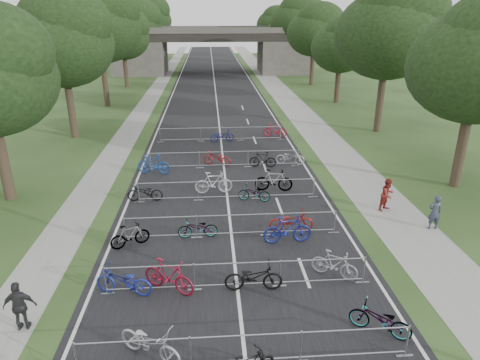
# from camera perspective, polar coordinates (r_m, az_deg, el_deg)

# --- Properties ---
(road) EXTENTS (11.00, 140.00, 0.01)m
(road) POSITION_cam_1_polar(r_m,az_deg,el_deg) (56.40, -3.33, 12.08)
(road) COLOR black
(road) RESTS_ON ground
(sidewalk_right) EXTENTS (3.00, 140.00, 0.01)m
(sidewalk_right) POSITION_cam_1_polar(r_m,az_deg,el_deg) (57.08, 4.91, 12.16)
(sidewalk_right) COLOR gray
(sidewalk_right) RESTS_ON ground
(sidewalk_left) EXTENTS (2.00, 140.00, 0.01)m
(sidewalk_left) POSITION_cam_1_polar(r_m,az_deg,el_deg) (56.79, -11.08, 11.79)
(sidewalk_left) COLOR gray
(sidewalk_left) RESTS_ON ground
(lane_markings) EXTENTS (0.12, 140.00, 0.00)m
(lane_markings) POSITION_cam_1_polar(r_m,az_deg,el_deg) (56.40, -3.33, 12.08)
(lane_markings) COLOR silver
(lane_markings) RESTS_ON ground
(overpass_bridge) EXTENTS (31.00, 8.00, 7.05)m
(overpass_bridge) POSITION_cam_1_polar(r_m,az_deg,el_deg) (70.87, -3.63, 16.89)
(overpass_bridge) COLOR #474640
(overpass_bridge) RESTS_ON ground
(tree_left_1) EXTENTS (7.56, 7.56, 11.53)m
(tree_left_1) POSITION_cam_1_polar(r_m,az_deg,el_deg) (35.23, -22.61, 16.82)
(tree_left_1) COLOR #33261C
(tree_left_1) RESTS_ON ground
(tree_right_1) EXTENTS (8.18, 8.18, 12.47)m
(tree_right_1) POSITION_cam_1_polar(r_m,az_deg,el_deg) (36.36, 19.40, 18.27)
(tree_right_1) COLOR #33261C
(tree_right_1) RESTS_ON ground
(tree_left_2) EXTENTS (8.40, 8.40, 12.81)m
(tree_left_2) POSITION_cam_1_polar(r_m,az_deg,el_deg) (46.78, -18.25, 19.16)
(tree_left_2) COLOR #33261C
(tree_left_2) RESTS_ON ground
(tree_right_2) EXTENTS (6.16, 6.16, 9.39)m
(tree_right_2) POSITION_cam_1_polar(r_m,az_deg,el_deg) (47.76, 13.42, 17.03)
(tree_right_2) COLOR #33261C
(tree_right_2) RESTS_ON ground
(tree_left_3) EXTENTS (6.72, 6.72, 10.25)m
(tree_left_3) POSITION_cam_1_polar(r_m,az_deg,el_deg) (58.58, -15.32, 18.14)
(tree_left_3) COLOR #33261C
(tree_left_3) RESTS_ON ground
(tree_right_3) EXTENTS (7.17, 7.17, 10.93)m
(tree_right_3) POSITION_cam_1_polar(r_m,az_deg,el_deg) (59.27, 10.00, 19.00)
(tree_right_3) COLOR #33261C
(tree_right_3) RESTS_ON ground
(tree_left_4) EXTENTS (7.56, 7.56, 11.53)m
(tree_left_4) POSITION_cam_1_polar(r_m,az_deg,el_deg) (70.38, -13.57, 19.42)
(tree_left_4) COLOR #33261C
(tree_left_4) RESTS_ON ground
(tree_right_4) EXTENTS (8.18, 8.18, 12.47)m
(tree_right_4) POSITION_cam_1_polar(r_m,az_deg,el_deg) (70.95, 7.65, 20.29)
(tree_right_4) COLOR #33261C
(tree_right_4) RESTS_ON ground
(tree_left_5) EXTENTS (8.40, 8.40, 12.81)m
(tree_left_5) POSITION_cam_1_polar(r_m,az_deg,el_deg) (82.24, -12.31, 20.31)
(tree_left_5) COLOR #33261C
(tree_left_5) RESTS_ON ground
(tree_right_5) EXTENTS (6.16, 6.16, 9.39)m
(tree_right_5) POSITION_cam_1_polar(r_m,az_deg,el_deg) (82.81, 5.86, 19.17)
(tree_right_5) COLOR #33261C
(tree_right_5) RESTS_ON ground
(tree_left_6) EXTENTS (6.72, 6.72, 10.25)m
(tree_left_6) POSITION_cam_1_polar(r_m,az_deg,el_deg) (94.19, -11.25, 19.50)
(tree_left_6) COLOR #33261C
(tree_left_6) RESTS_ON ground
(tree_right_6) EXTENTS (7.17, 7.17, 10.93)m
(tree_right_6) POSITION_cam_1_polar(r_m,az_deg,el_deg) (94.62, 4.59, 20.09)
(tree_right_6) COLOR #33261C
(tree_right_6) RESTS_ON ground
(barrier_row_1) EXTENTS (9.70, 0.08, 1.10)m
(barrier_row_1) POSITION_cam_1_polar(r_m,az_deg,el_deg) (12.73, 0.81, -21.71)
(barrier_row_1) COLOR #999CA0
(barrier_row_1) RESTS_ON ground
(barrier_row_2) EXTENTS (9.70, 0.08, 1.10)m
(barrier_row_2) POSITION_cam_1_polar(r_m,az_deg,el_deg) (15.54, -0.36, -12.59)
(barrier_row_2) COLOR #999CA0
(barrier_row_2) RESTS_ON ground
(barrier_row_3) EXTENTS (9.70, 0.08, 1.10)m
(barrier_row_3) POSITION_cam_1_polar(r_m,az_deg,el_deg) (18.80, -1.14, -6.09)
(barrier_row_3) COLOR #999CA0
(barrier_row_3) RESTS_ON ground
(barrier_row_4) EXTENTS (9.70, 0.08, 1.10)m
(barrier_row_4) POSITION_cam_1_polar(r_m,az_deg,el_deg) (22.41, -1.69, -1.35)
(barrier_row_4) COLOR #999CA0
(barrier_row_4) RESTS_ON ground
(barrier_row_5) EXTENTS (9.70, 0.08, 1.10)m
(barrier_row_5) POSITION_cam_1_polar(r_m,az_deg,el_deg) (27.09, -2.17, 2.76)
(barrier_row_5) COLOR #999CA0
(barrier_row_5) RESTS_ON ground
(barrier_row_6) EXTENTS (9.70, 0.08, 1.10)m
(barrier_row_6) POSITION_cam_1_polar(r_m,az_deg,el_deg) (32.82, -2.56, 6.13)
(barrier_row_6) COLOR #999CA0
(barrier_row_6) RESTS_ON ground
(bike_5) EXTENTS (2.17, 1.74, 1.11)m
(bike_5) POSITION_cam_1_polar(r_m,az_deg,el_deg) (13.17, -11.90, -20.43)
(bike_5) COLOR #AAACB2
(bike_5) RESTS_ON ground
(bike_7) EXTENTS (1.96, 1.57, 1.00)m
(bike_7) POSITION_cam_1_polar(r_m,az_deg,el_deg) (14.36, 18.19, -17.34)
(bike_7) COLOR #999CA0
(bike_7) RESTS_ON ground
(bike_8) EXTENTS (2.16, 1.18, 1.08)m
(bike_8) POSITION_cam_1_polar(r_m,az_deg,el_deg) (15.77, -15.28, -12.92)
(bike_8) COLOR navy
(bike_8) RESTS_ON ground
(bike_9) EXTENTS (2.09, 1.57, 1.25)m
(bike_9) POSITION_cam_1_polar(r_m,az_deg,el_deg) (15.56, -9.50, -12.53)
(bike_9) COLOR maroon
(bike_9) RESTS_ON ground
(bike_10) EXTENTS (2.08, 0.79, 1.08)m
(bike_10) POSITION_cam_1_polar(r_m,az_deg,el_deg) (15.47, 1.81, -12.80)
(bike_10) COLOR black
(bike_10) RESTS_ON ground
(bike_11) EXTENTS (1.78, 1.38, 1.07)m
(bike_11) POSITION_cam_1_polar(r_m,az_deg,el_deg) (16.51, 12.49, -10.95)
(bike_11) COLOR #9D9EA4
(bike_11) RESTS_ON ground
(bike_12) EXTENTS (1.73, 1.18, 1.02)m
(bike_12) POSITION_cam_1_polar(r_m,az_deg,el_deg) (18.65, -14.46, -7.21)
(bike_12) COLOR #999CA0
(bike_12) RESTS_ON ground
(bike_13) EXTENTS (1.75, 0.69, 0.90)m
(bike_13) POSITION_cam_1_polar(r_m,az_deg,el_deg) (18.85, -5.65, -6.44)
(bike_13) COLOR #999CA0
(bike_13) RESTS_ON ground
(bike_14) EXTENTS (2.13, 0.72, 1.26)m
(bike_14) POSITION_cam_1_polar(r_m,az_deg,el_deg) (18.38, 6.34, -6.62)
(bike_14) COLOR navy
(bike_14) RESTS_ON ground
(bike_15) EXTENTS (1.99, 0.71, 1.04)m
(bike_15) POSITION_cam_1_polar(r_m,az_deg,el_deg) (19.35, 6.85, -5.48)
(bike_15) COLOR maroon
(bike_15) RESTS_ON ground
(bike_16) EXTENTS (1.85, 0.68, 0.97)m
(bike_16) POSITION_cam_1_polar(r_m,az_deg,el_deg) (22.79, -12.57, -1.65)
(bike_16) COLOR black
(bike_16) RESTS_ON ground
(bike_17) EXTENTS (2.09, 0.72, 1.23)m
(bike_17) POSITION_cam_1_polar(r_m,az_deg,el_deg) (23.19, -3.54, -0.38)
(bike_17) COLOR #ABAAB2
(bike_17) RESTS_ON ground
(bike_18) EXTENTS (1.77, 0.98, 0.88)m
(bike_18) POSITION_cam_1_polar(r_m,az_deg,el_deg) (22.28, 1.90, -1.79)
(bike_18) COLOR #999CA0
(bike_18) RESTS_ON ground
(bike_19) EXTENTS (2.14, 0.88, 1.25)m
(bike_19) POSITION_cam_1_polar(r_m,az_deg,el_deg) (23.53, 4.52, -0.06)
(bike_19) COLOR #999CA0
(bike_19) RESTS_ON ground
(bike_20) EXTENTS (2.16, 1.07, 1.25)m
(bike_20) POSITION_cam_1_polar(r_m,az_deg,el_deg) (26.48, -11.45, 2.07)
(bike_20) COLOR #1B4799
(bike_20) RESTS_ON ground
(bike_21) EXTENTS (1.96, 1.25, 0.97)m
(bike_21) POSITION_cam_1_polar(r_m,az_deg,el_deg) (27.52, -3.07, 2.93)
(bike_21) COLOR maroon
(bike_21) RESTS_ON ground
(bike_22) EXTENTS (1.76, 0.76, 1.02)m
(bike_22) POSITION_cam_1_polar(r_m,az_deg,el_deg) (27.18, 3.05, 2.74)
(bike_22) COLOR black
(bike_22) RESTS_ON ground
(bike_23) EXTENTS (1.95, 1.04, 0.97)m
(bike_23) POSITION_cam_1_polar(r_m,az_deg,el_deg) (27.83, 6.71, 3.02)
(bike_23) COLOR #A2A4AA
(bike_23) RESTS_ON ground
(bike_26) EXTENTS (1.88, 0.89, 0.95)m
(bike_26) POSITION_cam_1_polar(r_m,az_deg,el_deg) (32.62, -2.41, 5.91)
(bike_26) COLOR navy
(bike_26) RESTS_ON ground
(bike_27) EXTENTS (1.95, 1.02, 1.13)m
(bike_27) POSITION_cam_1_polar(r_m,az_deg,el_deg) (33.96, 4.71, 6.65)
(bike_27) COLOR maroon
(bike_27) RESTS_ON ground
(pedestrian_a) EXTENTS (0.61, 0.42, 1.64)m
(pedestrian_a) POSITION_cam_1_polar(r_m,az_deg,el_deg) (21.25, 24.53, -3.95)
(pedestrian_a) COLOR #303549
(pedestrian_a) RESTS_ON ground
(pedestrian_b) EXTENTS (1.01, 0.94, 1.65)m
(pedestrian_b) POSITION_cam_1_polar(r_m,az_deg,el_deg) (22.37, 19.07, -1.87)
(pedestrian_b) COLOR maroon
(pedestrian_b) RESTS_ON ground
(pedestrian_c) EXTENTS (1.02, 0.49, 1.68)m
(pedestrian_c) POSITION_cam_1_polar(r_m,az_deg,el_deg) (15.25, -27.28, -14.74)
(pedestrian_c) COLOR #28282A
(pedestrian_c) RESTS_ON ground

